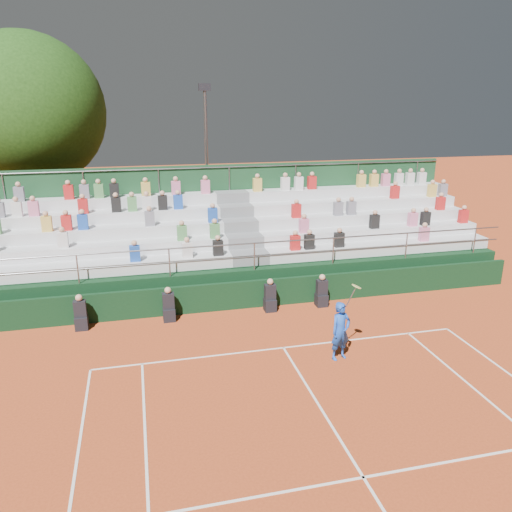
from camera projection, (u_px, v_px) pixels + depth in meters
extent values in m
plane|color=#B8471E|center=(283.00, 348.00, 14.82)|extent=(90.00, 90.00, 0.00)
cube|color=white|center=(283.00, 348.00, 14.82)|extent=(11.00, 0.06, 0.01)
cube|color=white|center=(322.00, 410.00, 11.85)|extent=(0.06, 6.40, 0.01)
cube|color=white|center=(363.00, 477.00, 9.73)|extent=(8.22, 0.06, 0.01)
cube|color=black|center=(258.00, 293.00, 17.64)|extent=(20.00, 0.15, 1.00)
cube|color=black|center=(82.00, 323.00, 15.99)|extent=(0.40, 0.40, 0.44)
cube|color=black|center=(80.00, 309.00, 15.84)|extent=(0.38, 0.25, 0.55)
sphere|color=tan|center=(79.00, 298.00, 15.73)|extent=(0.22, 0.22, 0.22)
cube|color=black|center=(169.00, 314.00, 16.60)|extent=(0.40, 0.40, 0.44)
cube|color=black|center=(168.00, 301.00, 16.46)|extent=(0.38, 0.25, 0.55)
sphere|color=tan|center=(168.00, 290.00, 16.35)|extent=(0.22, 0.22, 0.22)
cube|color=black|center=(270.00, 305.00, 17.38)|extent=(0.40, 0.40, 0.44)
cube|color=black|center=(270.00, 292.00, 17.24)|extent=(0.38, 0.25, 0.55)
sphere|color=tan|center=(270.00, 282.00, 17.12)|extent=(0.22, 0.22, 0.22)
cube|color=black|center=(321.00, 300.00, 17.80)|extent=(0.40, 0.40, 0.44)
cube|color=black|center=(322.00, 287.00, 17.66)|extent=(0.38, 0.25, 0.55)
sphere|color=tan|center=(322.00, 277.00, 17.54)|extent=(0.22, 0.22, 0.22)
cube|color=black|center=(240.00, 264.00, 20.49)|extent=(20.00, 5.20, 1.20)
cube|color=silver|center=(101.00, 268.00, 17.50)|extent=(9.30, 0.85, 0.42)
cube|color=silver|center=(380.00, 248.00, 19.88)|extent=(9.30, 0.85, 0.42)
cube|color=slate|center=(249.00, 257.00, 18.69)|extent=(1.40, 0.85, 0.42)
cube|color=silver|center=(101.00, 250.00, 18.16)|extent=(9.30, 0.85, 0.42)
cube|color=silver|center=(371.00, 232.00, 20.55)|extent=(9.30, 0.85, 0.42)
cube|color=slate|center=(244.00, 241.00, 19.36)|extent=(1.40, 0.85, 0.42)
cube|color=silver|center=(101.00, 233.00, 18.83)|extent=(9.30, 0.85, 0.42)
cube|color=silver|center=(363.00, 218.00, 21.21)|extent=(9.30, 0.85, 0.42)
cube|color=slate|center=(240.00, 225.00, 20.02)|extent=(1.40, 0.85, 0.42)
cube|color=silver|center=(101.00, 217.00, 19.49)|extent=(9.30, 0.85, 0.42)
cube|color=silver|center=(355.00, 204.00, 21.87)|extent=(9.30, 0.85, 0.42)
cube|color=slate|center=(235.00, 210.00, 20.68)|extent=(1.40, 0.85, 0.42)
cube|color=silver|center=(101.00, 202.00, 20.15)|extent=(9.30, 0.85, 0.42)
cube|color=silver|center=(348.00, 192.00, 22.54)|extent=(9.30, 0.85, 0.42)
cube|color=slate|center=(231.00, 197.00, 21.34)|extent=(1.40, 0.85, 0.42)
cube|color=#1A4426|center=(229.00, 214.00, 22.10)|extent=(20.00, 0.12, 4.40)
cylinder|color=gray|center=(254.00, 243.00, 17.64)|extent=(20.00, 0.05, 0.05)
cylinder|color=gray|center=(229.00, 167.00, 21.38)|extent=(20.00, 0.05, 0.05)
cube|color=#1E4CB2|center=(135.00, 253.00, 17.48)|extent=(0.36, 0.24, 0.56)
cube|color=silver|center=(187.00, 250.00, 17.89)|extent=(0.36, 0.24, 0.56)
cube|color=black|center=(218.00, 248.00, 18.14)|extent=(0.36, 0.24, 0.56)
cube|color=silver|center=(63.00, 240.00, 17.60)|extent=(0.36, 0.24, 0.56)
cube|color=#4C8C4C|center=(182.00, 233.00, 18.54)|extent=(0.36, 0.24, 0.56)
cube|color=#4C8C4C|center=(215.00, 231.00, 18.81)|extent=(0.36, 0.24, 0.56)
cube|color=gold|center=(47.00, 224.00, 18.13)|extent=(0.36, 0.24, 0.56)
cube|color=red|center=(67.00, 223.00, 18.28)|extent=(0.36, 0.24, 0.56)
cube|color=#1E4CB2|center=(83.00, 222.00, 18.41)|extent=(0.36, 0.24, 0.56)
cube|color=slate|center=(150.00, 218.00, 18.95)|extent=(0.36, 0.24, 0.56)
cube|color=#1E4CB2|center=(213.00, 215.00, 19.49)|extent=(0.36, 0.24, 0.56)
cube|color=silver|center=(17.00, 209.00, 18.54)|extent=(0.36, 0.24, 0.56)
cube|color=pink|center=(34.00, 208.00, 18.68)|extent=(0.36, 0.24, 0.56)
cube|color=red|center=(83.00, 206.00, 19.07)|extent=(0.36, 0.24, 0.56)
cube|color=black|center=(116.00, 205.00, 19.34)|extent=(0.36, 0.24, 0.56)
cube|color=#4C8C4C|center=(132.00, 204.00, 19.48)|extent=(0.36, 0.24, 0.56)
cube|color=silver|center=(147.00, 203.00, 19.60)|extent=(0.36, 0.24, 0.56)
cube|color=black|center=(163.00, 203.00, 19.74)|extent=(0.36, 0.24, 0.56)
cube|color=#1E4CB2|center=(178.00, 202.00, 19.87)|extent=(0.36, 0.24, 0.56)
cube|color=slate|center=(19.00, 194.00, 19.20)|extent=(0.36, 0.24, 0.56)
cube|color=red|center=(69.00, 192.00, 19.61)|extent=(0.36, 0.24, 0.56)
cube|color=slate|center=(85.00, 192.00, 19.74)|extent=(0.36, 0.24, 0.56)
cube|color=#4C8C4C|center=(99.00, 191.00, 19.86)|extent=(0.36, 0.24, 0.56)
cube|color=black|center=(114.00, 190.00, 19.99)|extent=(0.36, 0.24, 0.56)
cube|color=gold|center=(146.00, 189.00, 20.27)|extent=(0.36, 0.24, 0.56)
cube|color=pink|center=(176.00, 188.00, 20.54)|extent=(0.36, 0.24, 0.56)
cube|color=pink|center=(205.00, 187.00, 20.81)|extent=(0.36, 0.24, 0.56)
cube|color=red|center=(295.00, 243.00, 18.80)|extent=(0.36, 0.24, 0.56)
cube|color=black|center=(309.00, 242.00, 18.92)|extent=(0.36, 0.24, 0.56)
cube|color=black|center=(339.00, 240.00, 19.19)|extent=(0.36, 0.24, 0.56)
cube|color=pink|center=(424.00, 234.00, 20.00)|extent=(0.36, 0.24, 0.56)
cube|color=pink|center=(304.00, 226.00, 19.60)|extent=(0.36, 0.24, 0.56)
cube|color=black|center=(374.00, 222.00, 20.27)|extent=(0.36, 0.24, 0.56)
cube|color=pink|center=(413.00, 219.00, 20.65)|extent=(0.36, 0.24, 0.56)
cube|color=black|center=(425.00, 219.00, 20.78)|extent=(0.36, 0.24, 0.56)
cube|color=red|center=(463.00, 216.00, 21.19)|extent=(0.36, 0.24, 0.56)
cube|color=red|center=(296.00, 211.00, 20.25)|extent=(0.36, 0.24, 0.56)
cube|color=slate|center=(338.00, 209.00, 20.66)|extent=(0.36, 0.24, 0.56)
cube|color=slate|center=(351.00, 208.00, 20.78)|extent=(0.36, 0.24, 0.56)
cube|color=red|center=(440.00, 203.00, 21.72)|extent=(0.36, 0.24, 0.56)
cube|color=red|center=(395.00, 192.00, 21.99)|extent=(0.36, 0.24, 0.56)
cube|color=gold|center=(432.00, 190.00, 22.40)|extent=(0.36, 0.24, 0.56)
cube|color=slate|center=(443.00, 190.00, 22.52)|extent=(0.36, 0.24, 0.56)
cube|color=gold|center=(257.00, 185.00, 21.31)|extent=(0.36, 0.24, 0.56)
cube|color=silver|center=(285.00, 184.00, 21.58)|extent=(0.36, 0.24, 0.56)
cube|color=silver|center=(299.00, 183.00, 21.72)|extent=(0.36, 0.24, 0.56)
cube|color=red|center=(312.00, 183.00, 21.85)|extent=(0.36, 0.24, 0.56)
cube|color=gold|center=(361.00, 181.00, 22.37)|extent=(0.36, 0.24, 0.56)
cube|color=gold|center=(374.00, 180.00, 22.51)|extent=(0.36, 0.24, 0.56)
cube|color=pink|center=(386.00, 180.00, 22.64)|extent=(0.36, 0.24, 0.56)
cube|color=silver|center=(399.00, 179.00, 22.79)|extent=(0.36, 0.24, 0.56)
cube|color=silver|center=(410.00, 179.00, 22.91)|extent=(0.36, 0.24, 0.56)
cube|color=silver|center=(422.00, 178.00, 23.05)|extent=(0.36, 0.24, 0.56)
imported|color=blue|center=(341.00, 331.00, 13.98)|extent=(0.71, 0.56, 1.70)
cylinder|color=gray|center=(351.00, 297.00, 13.74)|extent=(0.26, 0.03, 0.51)
cylinder|color=#E5D866|center=(357.00, 287.00, 13.68)|extent=(0.26, 0.28, 0.14)
cylinder|color=#3B2715|center=(41.00, 212.00, 23.98)|extent=(0.50, 0.50, 3.82)
sphere|color=#17370F|center=(28.00, 111.00, 22.59)|extent=(6.88, 6.88, 6.88)
cylinder|color=gray|center=(207.00, 166.00, 25.97)|extent=(0.16, 0.16, 7.49)
cube|color=black|center=(205.00, 87.00, 24.80)|extent=(0.60, 0.25, 0.35)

